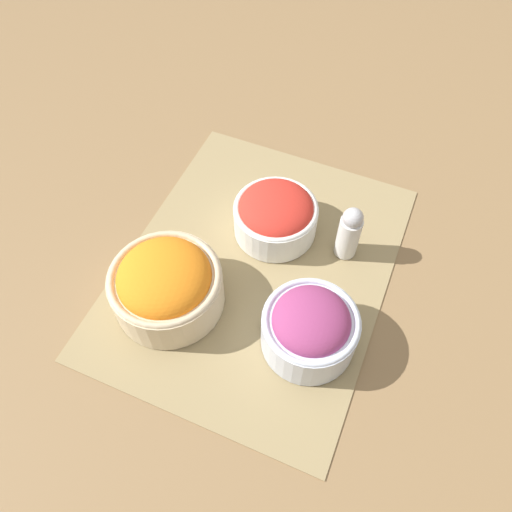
{
  "coord_description": "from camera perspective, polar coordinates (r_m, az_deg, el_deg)",
  "views": [
    {
      "loc": [
        0.39,
        0.16,
        0.66
      ],
      "look_at": [
        0.0,
        0.0,
        0.03
      ],
      "focal_mm": 35.0,
      "sensor_mm": 36.0,
      "label": 1
    }
  ],
  "objects": [
    {
      "name": "placemat",
      "position": [
        0.78,
        0.0,
        -1.32
      ],
      "size": [
        0.5,
        0.39,
        0.0
      ],
      "color": "#937F56",
      "rests_on": "ground_plane"
    },
    {
      "name": "tomato_bowl",
      "position": [
        0.79,
        2.54,
        4.69
      ],
      "size": [
        0.13,
        0.13,
        0.08
      ],
      "color": "white",
      "rests_on": "placemat"
    },
    {
      "name": "pepper_shaker",
      "position": [
        0.77,
        10.61,
        2.69
      ],
      "size": [
        0.03,
        0.03,
        0.1
      ],
      "color": "silver",
      "rests_on": "placemat"
    },
    {
      "name": "ground_plane",
      "position": [
        0.78,
        0.0,
        -1.39
      ],
      "size": [
        3.0,
        3.0,
        0.0
      ],
      "primitive_type": "plane",
      "color": "olive"
    },
    {
      "name": "onion_bowl",
      "position": [
        0.68,
        6.19,
        -8.1
      ],
      "size": [
        0.13,
        0.13,
        0.09
      ],
      "color": "silver",
      "rests_on": "placemat"
    },
    {
      "name": "carrot_bowl",
      "position": [
        0.72,
        -10.24,
        -3.16
      ],
      "size": [
        0.16,
        0.16,
        0.09
      ],
      "color": "beige",
      "rests_on": "placemat"
    }
  ]
}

